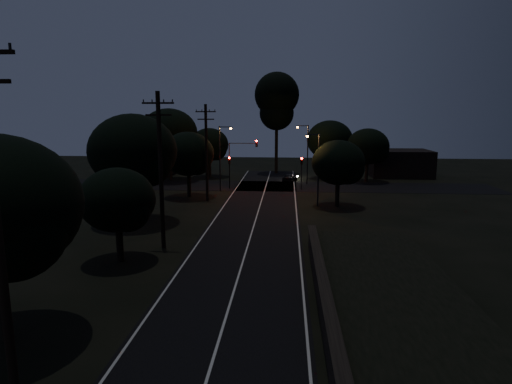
{
  "coord_description": "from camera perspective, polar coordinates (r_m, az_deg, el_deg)",
  "views": [
    {
      "loc": [
        2.8,
        -13.96,
        9.49
      ],
      "look_at": [
        0.0,
        24.0,
        2.5
      ],
      "focal_mm": 30.0,
      "sensor_mm": 36.0,
      "label": 1
    }
  ],
  "objects": [
    {
      "name": "tree_far_nw",
      "position": [
        65.06,
        -6.09,
        6.19
      ],
      "size": [
        5.83,
        5.83,
        7.38
      ],
      "color": "black",
      "rests_on": "ground"
    },
    {
      "name": "car",
      "position": [
        60.62,
        4.55,
        1.92
      ],
      "size": [
        2.43,
        3.64,
        1.15
      ],
      "primitive_type": "imported",
      "rotation": [
        0.0,
        0.0,
        2.79
      ],
      "color": "black",
      "rests_on": "ground"
    },
    {
      "name": "tree_far_ne",
      "position": [
        64.27,
        10.03,
        6.71
      ],
      "size": [
        6.75,
        6.75,
        8.54
      ],
      "color": "black",
      "rests_on": "ground"
    },
    {
      "name": "road_surface",
      "position": [
        46.16,
        0.65,
        -1.45
      ],
      "size": [
        60.0,
        70.0,
        0.03
      ],
      "color": "black",
      "rests_on": "ground"
    },
    {
      "name": "signal_left",
      "position": [
        54.86,
        -3.57,
        3.42
      ],
      "size": [
        0.28,
        0.35,
        4.1
      ],
      "color": "black",
      "rests_on": "ground"
    },
    {
      "name": "tree_far_e",
      "position": [
        62.08,
        14.87,
        5.77
      ],
      "size": [
        5.9,
        5.9,
        7.48
      ],
      "color": "black",
      "rests_on": "ground"
    },
    {
      "name": "retaining_wall",
      "position": [
        19.77,
        19.03,
        -16.87
      ],
      "size": [
        6.93,
        26.0,
        1.6
      ],
      "color": "black",
      "rests_on": "ground"
    },
    {
      "name": "streetlight_b",
      "position": [
        58.22,
        6.7,
        5.55
      ],
      "size": [
        1.66,
        0.26,
        8.0
      ],
      "color": "black",
      "rests_on": "ground"
    },
    {
      "name": "utility_pole_mid",
      "position": [
        30.5,
        -12.6,
        3.09
      ],
      "size": [
        2.2,
        0.3,
        11.0
      ],
      "color": "black",
      "rests_on": "ground"
    },
    {
      "name": "ground",
      "position": [
        17.12,
        -6.46,
        -23.35
      ],
      "size": [
        160.0,
        160.0,
        0.0
      ],
      "primitive_type": "plane",
      "color": "black"
    },
    {
      "name": "building_left",
      "position": [
        70.17,
        -14.8,
        4.1
      ],
      "size": [
        10.0,
        8.0,
        4.4
      ],
      "primitive_type": "cube",
      "color": "black",
      "rests_on": "ground"
    },
    {
      "name": "tree_left_c",
      "position": [
        38.26,
        -15.78,
        5.01
      ],
      "size": [
        7.53,
        7.53,
        9.52
      ],
      "color": "black",
      "rests_on": "ground"
    },
    {
      "name": "streetlight_c",
      "position": [
        44.37,
        8.12,
        3.65
      ],
      "size": [
        1.46,
        0.26,
        7.5
      ],
      "color": "black",
      "rests_on": "ground"
    },
    {
      "name": "signal_right",
      "position": [
        54.39,
        6.09,
        3.32
      ],
      "size": [
        0.28,
        0.35,
        4.1
      ],
      "color": "black",
      "rests_on": "ground"
    },
    {
      "name": "tree_left_b",
      "position": [
        28.5,
        -17.77,
        -1.24
      ],
      "size": [
        4.83,
        4.83,
        6.14
      ],
      "color": "black",
      "rests_on": "ground"
    },
    {
      "name": "utility_pole_far",
      "position": [
        46.97,
        -6.62,
        5.45
      ],
      "size": [
        2.2,
        0.3,
        10.5
      ],
      "color": "black",
      "rests_on": "ground"
    },
    {
      "name": "tall_pine",
      "position": [
        69.02,
        2.79,
        12.07
      ],
      "size": [
        7.02,
        7.02,
        15.95
      ],
      "color": "black",
      "rests_on": "ground"
    },
    {
      "name": "signal_mast",
      "position": [
        54.5,
        -1.82,
        4.98
      ],
      "size": [
        3.7,
        0.35,
        6.25
      ],
      "color": "black",
      "rests_on": "ground"
    },
    {
      "name": "building_right",
      "position": [
        69.54,
        18.55,
        3.68
      ],
      "size": [
        9.0,
        7.0,
        4.0
      ],
      "primitive_type": "cube",
      "color": "black",
      "rests_on": "ground"
    },
    {
      "name": "tree_right_a",
      "position": [
        44.47,
        11.18,
        3.71
      ],
      "size": [
        5.41,
        5.41,
        6.88
      ],
      "color": "black",
      "rests_on": "ground"
    },
    {
      "name": "tree_left_d",
      "position": [
        49.33,
        -8.82,
        4.89
      ],
      "size": [
        5.91,
        5.91,
        7.49
      ],
      "color": "black",
      "rests_on": "ground"
    },
    {
      "name": "streetlight_a",
      "position": [
        52.82,
        -4.65,
        5.1
      ],
      "size": [
        1.66,
        0.26,
        8.0
      ],
      "color": "black",
      "rests_on": "ground"
    },
    {
      "name": "tree_far_w",
      "position": [
        62.11,
        -11.31,
        7.6
      ],
      "size": [
        8.04,
        8.04,
        10.25
      ],
      "color": "black",
      "rests_on": "ground"
    }
  ]
}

